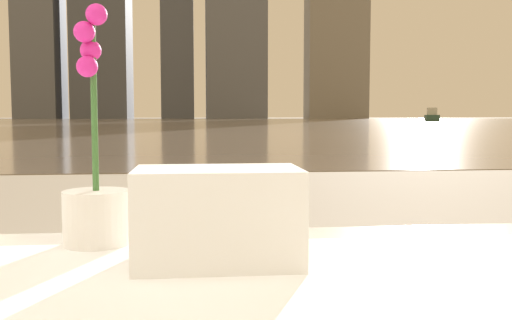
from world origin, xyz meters
TOP-DOWN VIEW (x-y plane):
  - potted_orchid at (-0.47, 0.90)m, footprint 0.13×0.13m
  - towel_stack at (-0.24, 0.74)m, footprint 0.27×0.17m
  - harbor_water at (0.00, 62.00)m, footprint 180.00×110.00m
  - harbor_boat_1 at (26.91, 63.34)m, footprint 2.72×4.43m
  - skyline_tower_3 at (-3.83, 118.00)m, footprint 6.52×6.74m
  - skyline_tower_4 at (8.01, 118.00)m, footprint 12.16×9.77m

SIDE VIEW (x-z plane):
  - harbor_water at x=0.00m, z-range 0.00..0.01m
  - harbor_boat_1 at x=26.91m, z-range -0.22..1.35m
  - towel_stack at x=-0.24m, z-range 0.49..0.65m
  - potted_orchid at x=-0.47m, z-range 0.36..0.81m
  - skyline_tower_4 at x=8.01m, z-range 0.00..27.36m
  - skyline_tower_3 at x=-3.83m, z-range 0.00..44.22m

